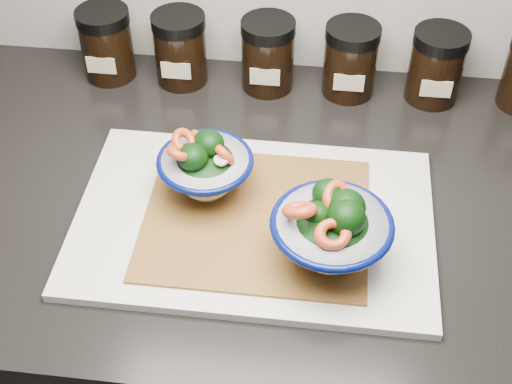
# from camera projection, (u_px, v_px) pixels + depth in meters

# --- Properties ---
(cabinet) EXTENTS (3.43, 0.58, 0.86)m
(cabinet) POSITION_uv_depth(u_px,v_px,m) (285.00, 382.00, 1.27)
(cabinet) COLOR black
(cabinet) RESTS_ON ground
(countertop) EXTENTS (3.50, 0.60, 0.04)m
(countertop) POSITION_uv_depth(u_px,v_px,m) (295.00, 206.00, 0.96)
(countertop) COLOR black
(countertop) RESTS_ON cabinet
(cutting_board) EXTENTS (0.45, 0.30, 0.01)m
(cutting_board) POSITION_uv_depth(u_px,v_px,m) (254.00, 221.00, 0.90)
(cutting_board) COLOR silver
(cutting_board) RESTS_ON countertop
(bamboo_mat) EXTENTS (0.28, 0.24, 0.00)m
(bamboo_mat) POSITION_uv_depth(u_px,v_px,m) (256.00, 218.00, 0.89)
(bamboo_mat) COLOR #A77632
(bamboo_mat) RESTS_ON cutting_board
(bowl_left) EXTENTS (0.12, 0.12, 0.10)m
(bowl_left) POSITION_uv_depth(u_px,v_px,m) (205.00, 168.00, 0.90)
(bowl_left) COLOR white
(bowl_left) RESTS_ON bamboo_mat
(bowl_right) EXTENTS (0.14, 0.14, 0.11)m
(bowl_right) POSITION_uv_depth(u_px,v_px,m) (332.00, 232.00, 0.81)
(bowl_right) COLOR white
(bowl_right) RESTS_ON bamboo_mat
(spice_jar_a) EXTENTS (0.08, 0.08, 0.11)m
(spice_jar_a) POSITION_uv_depth(u_px,v_px,m) (107.00, 44.00, 1.10)
(spice_jar_a) COLOR black
(spice_jar_a) RESTS_ON countertop
(spice_jar_b) EXTENTS (0.08, 0.08, 0.11)m
(spice_jar_b) POSITION_uv_depth(u_px,v_px,m) (180.00, 49.00, 1.09)
(spice_jar_b) COLOR black
(spice_jar_b) RESTS_ON countertop
(spice_jar_c) EXTENTS (0.08, 0.08, 0.11)m
(spice_jar_c) POSITION_uv_depth(u_px,v_px,m) (268.00, 54.00, 1.08)
(spice_jar_c) COLOR black
(spice_jar_c) RESTS_ON countertop
(spice_jar_d) EXTENTS (0.08, 0.08, 0.11)m
(spice_jar_d) POSITION_uv_depth(u_px,v_px,m) (350.00, 60.00, 1.07)
(spice_jar_d) COLOR black
(spice_jar_d) RESTS_ON countertop
(spice_jar_e) EXTENTS (0.08, 0.08, 0.11)m
(spice_jar_e) POSITION_uv_depth(u_px,v_px,m) (436.00, 66.00, 1.06)
(spice_jar_e) COLOR black
(spice_jar_e) RESTS_ON countertop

